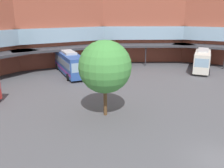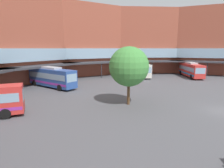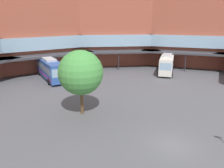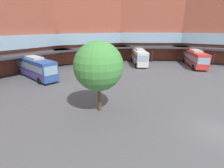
# 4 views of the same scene
# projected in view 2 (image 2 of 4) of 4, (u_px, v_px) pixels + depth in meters

# --- Properties ---
(ground_plane) EXTENTS (124.50, 124.50, 0.00)m
(ground_plane) POSITION_uv_depth(u_px,v_px,m) (224.00, 111.00, 22.40)
(ground_plane) COLOR #515156
(station_building) EXTENTS (82.59, 44.37, 18.60)m
(station_building) POSITION_uv_depth(u_px,v_px,m) (76.00, 39.00, 32.90)
(station_building) COLOR #9E4C38
(station_building) RESTS_ON ground
(bus_2) EXTENTS (3.53, 11.52, 3.84)m
(bus_2) POSITION_uv_depth(u_px,v_px,m) (52.00, 77.00, 35.96)
(bus_2) COLOR #2D519E
(bus_2) RESTS_ON ground
(bus_3) EXTENTS (11.19, 8.04, 3.75)m
(bus_3) POSITION_uv_depth(u_px,v_px,m) (191.00, 70.00, 48.90)
(bus_3) COLOR red
(bus_3) RESTS_ON ground
(bus_4) EXTENTS (9.29, 8.28, 3.82)m
(bus_4) POSITION_uv_depth(u_px,v_px,m) (141.00, 69.00, 49.24)
(bus_4) COLOR silver
(bus_4) RESTS_ON ground
(plaza_tree) EXTENTS (5.11, 5.11, 7.53)m
(plaza_tree) POSITION_uv_depth(u_px,v_px,m) (129.00, 67.00, 24.31)
(plaza_tree) COLOR brown
(plaza_tree) RESTS_ON ground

